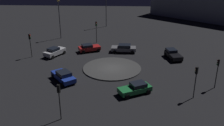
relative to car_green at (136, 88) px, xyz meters
The scene contains 16 objects.
ground_plane 8.59m from the car_green, 66.62° to the right, with size 116.25×116.25×0.00m, color black.
roundabout_island 8.59m from the car_green, 66.62° to the right, with size 9.17×9.17×0.17m, color #383838.
car_green is the anchor object (origin of this frame).
car_black 14.69m from the car_green, 118.25° to the right, with size 2.80×4.35×1.44m.
car_silver 19.18m from the car_green, 43.46° to the right, with size 3.49×4.42×1.54m.
car_grey 15.83m from the car_green, 84.22° to the right, with size 4.55×2.18×1.47m.
car_red 17.67m from the car_green, 62.79° to the right, with size 4.33×3.28×1.43m.
car_blue 10.53m from the car_green, 17.59° to the right, with size 4.25×4.68×1.48m.
traffic_light_north 10.43m from the car_green, 36.45° to the left, with size 0.36×0.39×4.15m.
traffic_light_northwest 7.52m from the car_green, behind, with size 0.39×0.38×4.18m.
traffic_light_east 21.75m from the car_green, 34.78° to the right, with size 0.39×0.35×4.20m.
traffic_light_west 11.10m from the car_green, 168.70° to the right, with size 0.39×0.36×4.11m.
traffic_light_south 22.56m from the car_green, 71.14° to the right, with size 0.35×0.39×4.42m.
streetlamp_southeast 29.05m from the car_green, 57.42° to the right, with size 0.56×0.56×8.42m.
streetlamp_south 36.07m from the car_green, 79.93° to the right, with size 0.47×0.47×9.78m.
store_building 52.18m from the car_green, 115.84° to the right, with size 32.47×29.41×8.57m.
Camera 1 is at (-1.82, 36.75, 15.98)m, focal length 40.76 mm.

